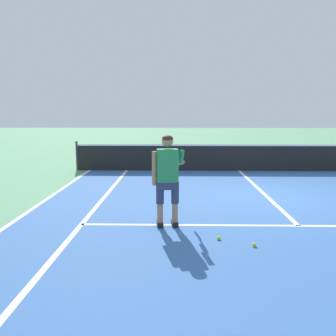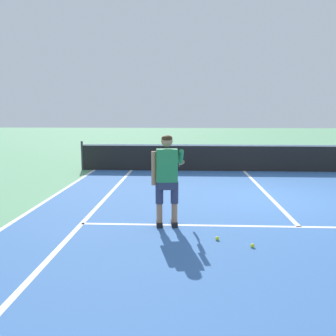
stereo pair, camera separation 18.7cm
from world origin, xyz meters
name	(u,v)px [view 1 (the left image)]	position (x,y,z in m)	size (l,w,h in m)	color
ground_plane	(268,198)	(0.00, 0.00, 0.00)	(80.00, 80.00, 0.00)	#609E70
court_inner_surface	(278,207)	(0.00, -0.90, 0.00)	(10.98, 10.49, 0.00)	#3866A8
line_service	(298,226)	(0.00, -2.25, 0.00)	(8.23, 0.10, 0.01)	white
line_centre_service	(259,189)	(0.00, 0.95, 0.00)	(0.10, 6.40, 0.01)	white
line_singles_left	(97,206)	(-4.12, -0.90, 0.00)	(0.10, 10.09, 0.01)	white
line_doubles_left	(37,206)	(-5.49, -0.90, 0.00)	(0.10, 10.09, 0.01)	white
tennis_net	(239,157)	(0.00, 4.15, 0.50)	(11.96, 0.08, 1.07)	#333338
tennis_player	(168,174)	(-2.46, -2.32, 0.99)	(0.61, 1.17, 1.71)	black
tennis_ball_near_feet	(254,245)	(-1.06, -3.33, 0.03)	(0.07, 0.07, 0.07)	#CCE02D
tennis_ball_by_baseline	(219,238)	(-1.59, -3.03, 0.03)	(0.07, 0.07, 0.07)	#CCE02D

